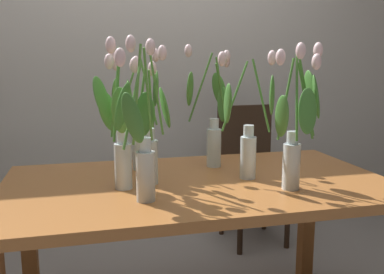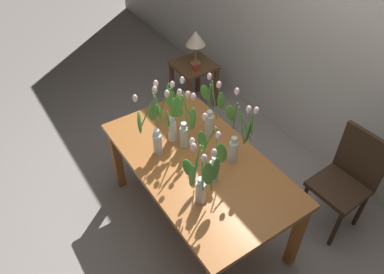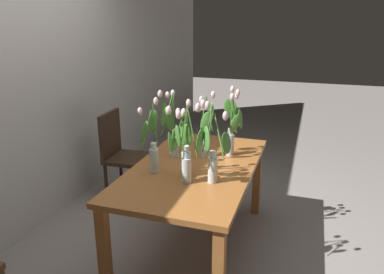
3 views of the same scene
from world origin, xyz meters
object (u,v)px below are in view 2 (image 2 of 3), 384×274
(tulip_vase_2, at_px, (213,162))
(table_lamp, at_px, (196,39))
(tulip_vase_6, at_px, (238,138))
(side_table, at_px, (194,73))
(tulip_vase_1, at_px, (210,115))
(dining_table, at_px, (198,169))
(tulip_vase_5, at_px, (184,123))
(tulip_vase_3, at_px, (156,131))
(tulip_vase_0, at_px, (171,118))
(pillar_candle, at_px, (196,68))
(tulip_vase_4, at_px, (201,180))
(dining_chair, at_px, (348,177))

(tulip_vase_2, distance_m, table_lamp, 1.92)
(tulip_vase_6, bearing_deg, side_table, 156.82)
(tulip_vase_1, distance_m, side_table, 1.49)
(dining_table, relative_size, tulip_vase_5, 2.87)
(table_lamp, bearing_deg, tulip_vase_3, -44.26)
(tulip_vase_0, bearing_deg, tulip_vase_1, 68.70)
(tulip_vase_2, xyz_separation_m, tulip_vase_5, (-0.42, 0.03, 0.04))
(tulip_vase_5, xyz_separation_m, pillar_candle, (-1.11, 0.86, -0.38))
(tulip_vase_3, height_order, table_lamp, tulip_vase_3)
(tulip_vase_2, height_order, tulip_vase_5, tulip_vase_5)
(dining_table, bearing_deg, tulip_vase_4, -32.83)
(tulip_vase_6, bearing_deg, tulip_vase_5, -145.62)
(tulip_vase_0, bearing_deg, tulip_vase_3, -68.94)
(tulip_vase_2, height_order, dining_chair, tulip_vase_2)
(pillar_candle, bearing_deg, tulip_vase_2, -30.17)
(tulip_vase_2, xyz_separation_m, pillar_candle, (-1.53, 0.89, -0.34))
(dining_table, height_order, tulip_vase_1, tulip_vase_1)
(tulip_vase_1, bearing_deg, dining_table, -50.13)
(dining_chair, bearing_deg, dining_table, -122.20)
(tulip_vase_0, relative_size, tulip_vase_6, 1.01)
(tulip_vase_5, bearing_deg, table_lamp, 142.79)
(tulip_vase_0, relative_size, tulip_vase_2, 1.08)
(tulip_vase_5, relative_size, side_table, 1.01)
(tulip_vase_1, distance_m, table_lamp, 1.41)
(tulip_vase_4, relative_size, table_lamp, 1.42)
(pillar_candle, bearing_deg, table_lamp, 147.69)
(dining_table, xyz_separation_m, tulip_vase_6, (0.14, 0.24, 0.31))
(tulip_vase_0, distance_m, dining_chair, 1.49)
(tulip_vase_0, height_order, side_table, tulip_vase_0)
(tulip_vase_1, distance_m, tulip_vase_3, 0.47)
(tulip_vase_6, bearing_deg, pillar_candle, 156.97)
(dining_table, xyz_separation_m, tulip_vase_0, (-0.33, -0.04, 0.30))
(dining_table, height_order, tulip_vase_6, tulip_vase_6)
(side_table, distance_m, table_lamp, 0.42)
(tulip_vase_6, height_order, pillar_candle, tulip_vase_6)
(tulip_vase_1, xyz_separation_m, tulip_vase_3, (-0.05, -0.47, 0.02))
(tulip_vase_1, distance_m, tulip_vase_4, 0.73)
(tulip_vase_6, relative_size, table_lamp, 1.44)
(dining_chair, distance_m, side_table, 2.09)
(dining_table, bearing_deg, tulip_vase_6, 60.53)
(tulip_vase_3, distance_m, tulip_vase_5, 0.22)
(dining_table, xyz_separation_m, pillar_candle, (-1.32, 0.86, -0.06))
(table_lamp, bearing_deg, dining_chair, 2.05)
(dining_table, relative_size, tulip_vase_3, 2.74)
(tulip_vase_4, bearing_deg, pillar_candle, 146.85)
(dining_table, distance_m, table_lamp, 1.74)
(dining_table, xyz_separation_m, tulip_vase_2, (0.21, -0.03, 0.28))
(tulip_vase_4, distance_m, tulip_vase_5, 0.59)
(pillar_candle, bearing_deg, tulip_vase_0, -42.28)
(tulip_vase_6, bearing_deg, dining_chair, 56.97)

